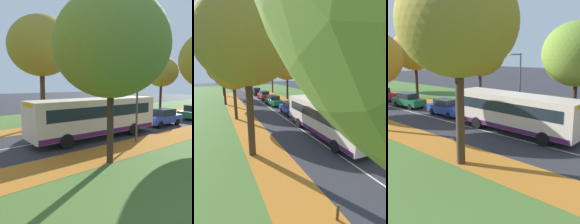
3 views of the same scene
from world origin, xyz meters
The scene contains 11 objects.
grass_verge_left centered at (-9.20, 20.00, 0.00)m, with size 12.00×90.00×0.01m, color #476B2D.
leaf_litter_left centered at (-4.60, 14.00, 0.01)m, with size 2.80×60.00×0.00m, color #B26B23.
leaf_litter_right centered at (4.60, 14.00, 0.01)m, with size 2.80×60.00×0.00m, color #B26B23.
road_centre_line centered at (0.00, 20.00, 0.00)m, with size 0.12×80.00×0.01m, color silver.
tree_left_near centered at (-5.53, 10.63, 7.52)m, with size 6.15×6.15×10.32m.
tree_left_mid centered at (-5.44, 20.25, 5.60)m, with size 4.60×4.60×7.69m.
tree_left_far centered at (-6.01, 30.05, 5.85)m, with size 4.93×4.93×8.09m.
tree_right_near centered at (5.85, 9.03, 5.93)m, with size 5.71×5.71×8.50m.
streetlamp_right centered at (3.67, 13.18, 3.74)m, with size 1.89×0.28×6.00m.
bus centered at (1.21, 11.73, 1.70)m, with size 2.79×10.44×2.98m.
car_blue_lead centered at (1.43, 20.02, 0.81)m, with size 1.93×4.27×1.62m.
Camera 1 is at (14.00, 1.67, 4.08)m, focal length 35.00 mm.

